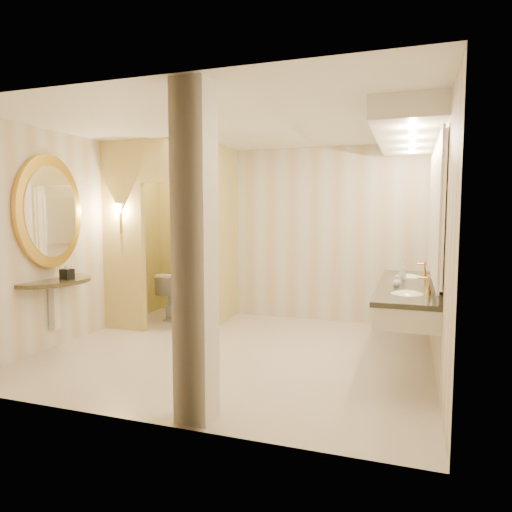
{
  "coord_description": "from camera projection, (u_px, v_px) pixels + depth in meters",
  "views": [
    {
      "loc": [
        1.97,
        -5.06,
        1.68
      ],
      "look_at": [
        0.18,
        0.2,
        1.16
      ],
      "focal_mm": 32.0,
      "sensor_mm": 36.0,
      "label": 1
    }
  ],
  "objects": [
    {
      "name": "wall_right",
      "position": [
        439.0,
        245.0,
        4.7
      ],
      "size": [
        0.02,
        4.0,
        2.7
      ],
      "primitive_type": "cube",
      "color": "beige",
      "rests_on": "floor"
    },
    {
      "name": "wall_back",
      "position": [
        282.0,
        234.0,
        7.31
      ],
      "size": [
        4.5,
        0.02,
        2.7
      ],
      "primitive_type": "cube",
      "color": "beige",
      "rests_on": "floor"
    },
    {
      "name": "floor",
      "position": [
        237.0,
        352.0,
        5.55
      ],
      "size": [
        4.5,
        4.5,
        0.0
      ],
      "primitive_type": "plane",
      "color": "beige",
      "rests_on": "ground"
    },
    {
      "name": "wall_sconce",
      "position": [
        120.0,
        210.0,
        6.42
      ],
      "size": [
        0.14,
        0.14,
        0.42
      ],
      "color": "#C2843E",
      "rests_on": "toilet_closet"
    },
    {
      "name": "soap_bottle_c",
      "position": [
        403.0,
        271.0,
        5.52
      ],
      "size": [
        0.08,
        0.08,
        0.21
      ],
      "primitive_type": "imported",
      "rotation": [
        0.0,
        0.0,
        -0.01
      ],
      "color": "#C6B28C",
      "rests_on": "vanity"
    },
    {
      "name": "toilet",
      "position": [
        178.0,
        295.0,
        7.35
      ],
      "size": [
        0.43,
        0.74,
        0.74
      ],
      "primitive_type": "imported",
      "rotation": [
        0.0,
        0.0,
        3.11
      ],
      "color": "white",
      "rests_on": "floor"
    },
    {
      "name": "wall_front",
      "position": [
        143.0,
        256.0,
        3.54
      ],
      "size": [
        4.5,
        0.02,
        2.7
      ],
      "primitive_type": "cube",
      "color": "beige",
      "rests_on": "floor"
    },
    {
      "name": "console_shelf",
      "position": [
        50.0,
        241.0,
        5.57
      ],
      "size": [
        1.06,
        1.06,
        1.98
      ],
      "color": "black",
      "rests_on": "floor"
    },
    {
      "name": "toilet_closet",
      "position": [
        188.0,
        233.0,
        6.7
      ],
      "size": [
        1.5,
        1.55,
        2.7
      ],
      "color": "#F4E17F",
      "rests_on": "floor"
    },
    {
      "name": "pillar",
      "position": [
        195.0,
        255.0,
        3.62
      ],
      "size": [
        0.28,
        0.28,
        2.7
      ],
      "primitive_type": "cube",
      "color": "silver",
      "rests_on": "floor"
    },
    {
      "name": "tissue_box",
      "position": [
        67.0,
        274.0,
        5.57
      ],
      "size": [
        0.14,
        0.14,
        0.13
      ],
      "primitive_type": "cube",
      "rotation": [
        0.0,
        0.0,
        -0.07
      ],
      "color": "black",
      "rests_on": "console_shelf"
    },
    {
      "name": "vanity",
      "position": [
        413.0,
        218.0,
        5.14
      ],
      "size": [
        0.75,
        2.67,
        2.09
      ],
      "color": "silver",
      "rests_on": "floor"
    },
    {
      "name": "soap_bottle_a",
      "position": [
        399.0,
        278.0,
        5.28
      ],
      "size": [
        0.07,
        0.07,
        0.12
      ],
      "primitive_type": "imported",
      "rotation": [
        0.0,
        0.0,
        -0.35
      ],
      "color": "beige",
      "rests_on": "vanity"
    },
    {
      "name": "wall_left",
      "position": [
        81.0,
        238.0,
        6.15
      ],
      "size": [
        0.02,
        4.0,
        2.7
      ],
      "primitive_type": "cube",
      "color": "beige",
      "rests_on": "floor"
    },
    {
      "name": "soap_bottle_b",
      "position": [
        397.0,
        281.0,
        5.01
      ],
      "size": [
        0.1,
        0.1,
        0.12
      ],
      "primitive_type": "imported",
      "rotation": [
        0.0,
        0.0,
        -0.15
      ],
      "color": "silver",
      "rests_on": "vanity"
    },
    {
      "name": "ceiling",
      "position": [
        236.0,
        125.0,
        5.3
      ],
      "size": [
        4.5,
        4.5,
        0.0
      ],
      "primitive_type": "plane",
      "rotation": [
        3.14,
        0.0,
        0.0
      ],
      "color": "white",
      "rests_on": "wall_back"
    }
  ]
}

